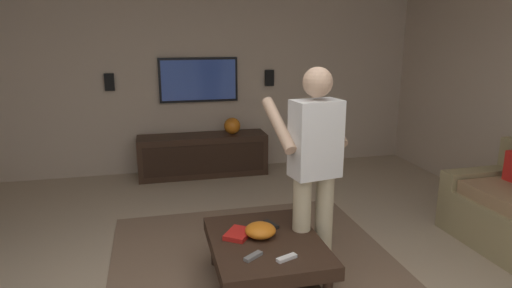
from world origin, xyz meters
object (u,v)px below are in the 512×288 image
object	(u,v)px
book	(238,234)
vase_round	(232,126)
person_standing	(314,161)
remote_black	(271,224)
coffee_table	(266,252)
wall_speaker_left	(269,78)
wall_speaker_right	(109,82)
tv	(199,80)
remote_white	(287,258)
media_console	(203,155)
remote_grey	(253,256)
bowl	(260,230)

from	to	relation	value
book	vase_round	distance (m)	2.76
person_standing	remote_black	size ratio (longest dim) A/B	10.93
coffee_table	wall_speaker_left	xyz separation A→B (m)	(3.08, -0.85, 0.96)
coffee_table	vase_round	size ratio (longest dim) A/B	4.55
coffee_table	wall_speaker_left	size ratio (longest dim) A/B	4.55
wall_speaker_left	wall_speaker_right	xyz separation A→B (m)	(0.00, 2.13, -0.00)
coffee_table	book	world-z (taller)	book
tv	book	distance (m)	3.08
person_standing	remote_white	bearing A→B (deg)	133.11
media_console	vase_round	xyz separation A→B (m)	(-0.01, -0.40, 0.39)
remote_white	vase_round	bearing A→B (deg)	-114.91
tv	remote_grey	world-z (taller)	tv
person_standing	remote_white	distance (m)	0.77
tv	remote_white	xyz separation A→B (m)	(-3.38, -0.19, -0.84)
vase_round	wall_speaker_right	xyz separation A→B (m)	(0.27, 1.54, 0.59)
remote_white	remote_grey	world-z (taller)	same
tv	remote_black	xyz separation A→B (m)	(-2.85, -0.23, -0.84)
coffee_table	book	distance (m)	0.25
remote_black	wall_speaker_left	size ratio (longest dim) A/B	0.68
remote_black	book	size ratio (longest dim) A/B	0.68
media_console	person_standing	distance (m)	2.82
coffee_table	media_console	distance (m)	2.83
coffee_table	remote_grey	xyz separation A→B (m)	(-0.24, 0.15, 0.12)
media_console	remote_white	xyz separation A→B (m)	(-3.14, -0.19, 0.14)
bowl	coffee_table	bearing A→B (deg)	-152.17
person_standing	remote_white	size ratio (longest dim) A/B	10.93
tv	vase_round	distance (m)	0.76
book	remote_white	bearing A→B (deg)	-114.96
person_standing	wall_speaker_right	world-z (taller)	person_standing
media_console	tv	world-z (taller)	tv
person_standing	coffee_table	bearing A→B (deg)	99.10
person_standing	wall_speaker_left	size ratio (longest dim) A/B	7.45
remote_black	wall_speaker_right	bearing A→B (deg)	4.13
media_console	bowl	bearing A→B (deg)	2.11
bowl	wall_speaker_right	bearing A→B (deg)	22.36
remote_black	book	world-z (taller)	book
wall_speaker_left	book	bearing A→B (deg)	160.76
remote_white	book	distance (m)	0.48
remote_black	remote_grey	bearing A→B (deg)	129.78
person_standing	remote_white	world-z (taller)	person_standing
remote_white	wall_speaker_right	bearing A→B (deg)	-89.62
media_console	book	distance (m)	2.73
remote_grey	wall_speaker_right	distance (m)	3.61
bowl	book	size ratio (longest dim) A/B	1.05
tv	wall_speaker_right	size ratio (longest dim) A/B	4.78
media_console	person_standing	bearing A→B (deg)	11.29
remote_grey	wall_speaker_left	distance (m)	3.57
vase_round	wall_speaker_right	size ratio (longest dim) A/B	1.00
remote_white	wall_speaker_right	size ratio (longest dim) A/B	0.68
vase_round	tv	bearing A→B (deg)	57.58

